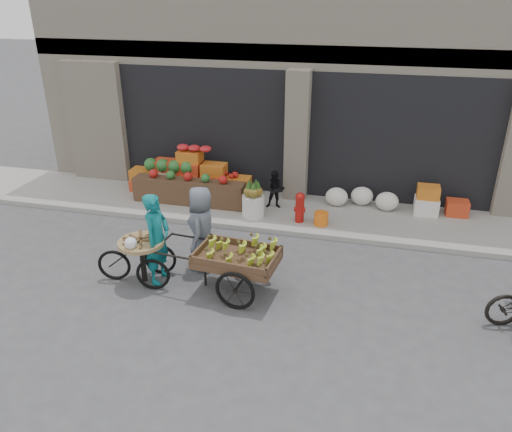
% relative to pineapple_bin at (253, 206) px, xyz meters
% --- Properties ---
extents(ground, '(80.00, 80.00, 0.00)m').
position_rel_pineapple_bin_xyz_m(ground, '(0.75, -3.60, -0.37)').
color(ground, '#424244').
rests_on(ground, ground).
extents(sidewalk, '(18.00, 2.20, 0.12)m').
position_rel_pineapple_bin_xyz_m(sidewalk, '(0.75, 0.50, -0.31)').
color(sidewalk, gray).
rests_on(sidewalk, ground).
extents(building, '(14.00, 6.45, 7.00)m').
position_rel_pineapple_bin_xyz_m(building, '(0.75, 4.43, 3.00)').
color(building, beige).
rests_on(building, ground).
extents(fruit_display, '(3.10, 1.12, 1.24)m').
position_rel_pineapple_bin_xyz_m(fruit_display, '(-1.73, 0.78, 0.30)').
color(fruit_display, red).
rests_on(fruit_display, sidewalk).
extents(pineapple_bin, '(0.52, 0.52, 0.50)m').
position_rel_pineapple_bin_xyz_m(pineapple_bin, '(0.00, 0.00, 0.00)').
color(pineapple_bin, silver).
rests_on(pineapple_bin, sidewalk).
extents(fire_hydrant, '(0.22, 0.22, 0.71)m').
position_rel_pineapple_bin_xyz_m(fire_hydrant, '(1.10, -0.05, 0.13)').
color(fire_hydrant, '#A5140F').
rests_on(fire_hydrant, sidewalk).
extents(orange_bucket, '(0.32, 0.32, 0.30)m').
position_rel_pineapple_bin_xyz_m(orange_bucket, '(1.60, -0.10, -0.10)').
color(orange_bucket, orange).
rests_on(orange_bucket, sidewalk).
extents(right_bay_goods, '(3.35, 0.60, 0.70)m').
position_rel_pineapple_bin_xyz_m(right_bay_goods, '(3.36, 1.10, 0.04)').
color(right_bay_goods, silver).
rests_on(right_bay_goods, sidewalk).
extents(seated_person, '(0.51, 0.43, 0.93)m').
position_rel_pineapple_bin_xyz_m(seated_person, '(0.40, 0.60, 0.21)').
color(seated_person, black).
rests_on(seated_person, sidewalk).
extents(banana_cart, '(2.51, 1.21, 1.01)m').
position_rel_pineapple_bin_xyz_m(banana_cart, '(0.41, -2.98, 0.37)').
color(banana_cart, brown).
rests_on(banana_cart, ground).
extents(vendor_woman, '(0.47, 0.67, 1.73)m').
position_rel_pineapple_bin_xyz_m(vendor_woman, '(-1.05, -2.95, 0.50)').
color(vendor_woman, '#0E6B70').
rests_on(vendor_woman, ground).
extents(tricycle_cart, '(1.46, 0.98, 0.95)m').
position_rel_pineapple_bin_xyz_m(tricycle_cart, '(-1.33, -3.05, 0.20)').
color(tricycle_cart, '#9E7F51').
rests_on(tricycle_cart, ground).
extents(vendor_grey, '(0.63, 0.88, 1.67)m').
position_rel_pineapple_bin_xyz_m(vendor_grey, '(-0.43, -2.29, 0.46)').
color(vendor_grey, slate).
rests_on(vendor_grey, ground).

